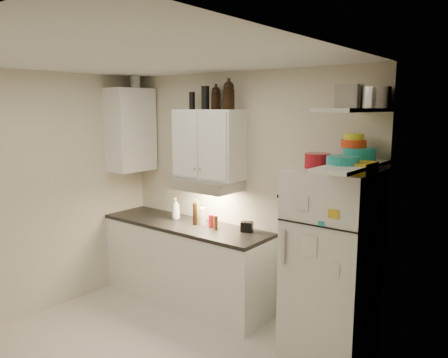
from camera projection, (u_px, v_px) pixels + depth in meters
The scene contains 35 objects.
ceiling at pixel (128, 57), 3.42m from camera, with size 3.20×3.00×0.02m, color silver.
back_wall at pixel (240, 192), 4.80m from camera, with size 3.20×0.02×2.60m, color beige.
left_wall at pixel (33, 196), 4.61m from camera, with size 0.02×3.00×2.60m, color beige.
right_wall at pixel (309, 261), 2.65m from camera, with size 0.02×3.00×2.60m, color beige.
base_cabinet at pixel (185, 264), 5.04m from camera, with size 2.10×0.60×0.88m, color white.
countertop at pixel (185, 225), 4.96m from camera, with size 2.10×0.62×0.04m, color black.
upper_cabinet at pixel (209, 144), 4.77m from camera, with size 0.80×0.33×0.75m, color white.
side_cabinet at pixel (131, 130), 5.33m from camera, with size 0.33×0.55×1.00m, color white.
range_hood at pixel (205, 184), 4.79m from camera, with size 0.76×0.46×0.12m, color silver.
fridge at pixel (331, 265), 3.84m from camera, with size 0.70×0.68×1.70m, color silver.
shelf_hi at pixel (355, 110), 3.40m from camera, with size 0.30×0.95×0.03m, color white.
shelf_lo at pixel (352, 166), 3.47m from camera, with size 0.30×0.95×0.03m, color white.
knife_strip at pixel (295, 199), 4.36m from camera, with size 0.42×0.02×0.03m, color black.
dutch_oven at pixel (317, 161), 3.78m from camera, with size 0.22×0.22×0.13m, color maroon.
book_stack at pixel (359, 168), 3.46m from camera, with size 0.22×0.28×0.09m, color gold.
spice_jar at pixel (342, 167), 3.53m from camera, with size 0.05×0.05×0.09m, color silver.
stock_pot at pixel (376, 98), 3.64m from camera, with size 0.24×0.24×0.17m, color silver.
tin_a at pixel (351, 96), 3.27m from camera, with size 0.18×0.16×0.18m, color #AAAAAD.
tin_b at pixel (348, 96), 3.12m from camera, with size 0.17×0.17×0.17m, color #AAAAAD.
bowl_teal at pixel (359, 154), 3.71m from camera, with size 0.27×0.27×0.11m, color teal.
bowl_orange at pixel (354, 144), 3.73m from camera, with size 0.22×0.22×0.06m, color #F23F16.
bowl_yellow at pixel (354, 137), 3.72m from camera, with size 0.17×0.17×0.05m, color yellow.
plates at pixel (343, 160), 3.45m from camera, with size 0.26×0.26×0.06m, color teal.
growler_a at pixel (216, 98), 4.70m from camera, with size 0.11×0.11×0.25m, color black, non-canonical shape.
growler_b at pixel (229, 95), 4.49m from camera, with size 0.12×0.12×0.29m, color black, non-canonical shape.
thermos_a at pixel (205, 98), 4.73m from camera, with size 0.09×0.09×0.25m, color black.
thermos_b at pixel (192, 101), 4.84m from camera, with size 0.07×0.07×0.19m, color black.
side_jar at pixel (135, 82), 5.28m from camera, with size 0.12×0.12×0.16m, color silver.
soap_bottle at pixel (176, 207), 5.12m from camera, with size 0.11×0.11×0.28m, color white.
pepper_mill at pixel (216, 223), 4.70m from camera, with size 0.05×0.05×0.15m, color brown.
oil_bottle at pixel (197, 211), 4.99m from camera, with size 0.05×0.05×0.26m, color #555B16.
vinegar_bottle at pixel (195, 214), 4.88m from camera, with size 0.05×0.05×0.25m, color black.
clear_bottle at pixel (203, 216), 4.88m from camera, with size 0.07×0.07×0.20m, color silver.
red_jar at pixel (212, 221), 4.78m from camera, with size 0.07×0.07×0.15m, color maroon.
caddy at pixel (247, 227), 4.62m from camera, with size 0.12×0.09×0.11m, color black.
Camera 1 is at (2.77, -2.32, 2.22)m, focal length 35.00 mm.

